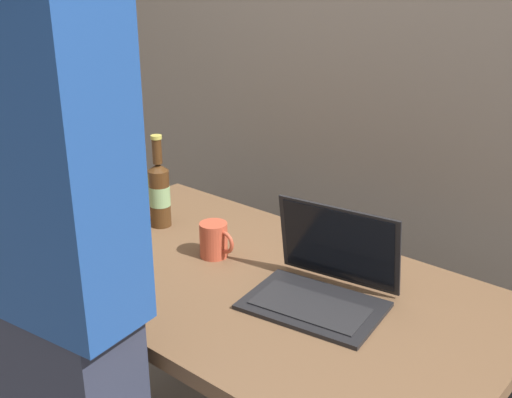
# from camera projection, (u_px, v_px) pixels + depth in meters

# --- Properties ---
(desk) EXTENTS (1.49, 0.83, 0.74)m
(desk) POSITION_uv_depth(u_px,v_px,m) (249.00, 305.00, 1.83)
(desk) COLOR brown
(desk) RESTS_ON ground
(laptop) EXTENTS (0.39, 0.33, 0.24)m
(laptop) POSITION_uv_depth(u_px,v_px,m) (323.00, 281.00, 1.67)
(laptop) COLOR black
(laptop) RESTS_ON desk
(beer_bottle_amber) EXTENTS (0.07, 0.07, 0.32)m
(beer_bottle_amber) POSITION_uv_depth(u_px,v_px,m) (159.00, 192.00, 2.10)
(beer_bottle_amber) COLOR #472B14
(beer_bottle_amber) RESTS_ON desk
(beer_bottle_dark) EXTENTS (0.08, 0.08, 0.31)m
(beer_bottle_dark) POSITION_uv_depth(u_px,v_px,m) (132.00, 179.00, 2.23)
(beer_bottle_dark) COLOR brown
(beer_bottle_dark) RESTS_ON desk
(person_figure) EXTENTS (0.43, 0.31, 1.81)m
(person_figure) POSITION_uv_depth(u_px,v_px,m) (55.00, 283.00, 1.36)
(person_figure) COLOR #2D3347
(person_figure) RESTS_ON ground
(coffee_mug) EXTENTS (0.12, 0.09, 0.11)m
(coffee_mug) POSITION_uv_depth(u_px,v_px,m) (214.00, 240.00, 1.91)
(coffee_mug) COLOR #BF4C33
(coffee_mug) RESTS_ON desk
(back_wall) EXTENTS (6.00, 0.10, 2.60)m
(back_wall) POSITION_uv_depth(u_px,v_px,m) (400.00, 51.00, 2.17)
(back_wall) COLOR gray
(back_wall) RESTS_ON ground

